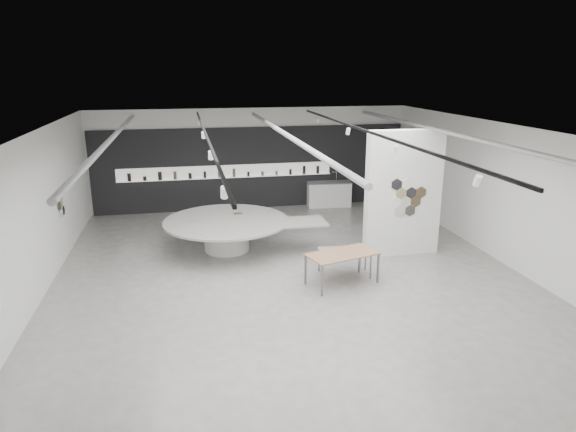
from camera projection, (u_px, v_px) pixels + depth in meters
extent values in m
cube|color=#989590|center=(290.00, 276.00, 13.42)|extent=(12.00, 14.00, 0.01)
cube|color=silver|center=(290.00, 129.00, 12.36)|extent=(12.00, 14.00, 0.01)
cube|color=white|center=(252.00, 159.00, 19.48)|extent=(12.00, 0.01, 3.80)
cube|color=white|center=(406.00, 350.00, 6.30)|extent=(12.00, 0.01, 3.80)
cube|color=white|center=(504.00, 194.00, 14.05)|extent=(0.01, 14.00, 3.80)
cube|color=white|center=(33.00, 219.00, 11.74)|extent=(0.01, 14.00, 3.80)
cylinder|color=#939396|center=(111.00, 139.00, 12.07)|extent=(0.12, 12.00, 0.12)
cylinder|color=#939396|center=(286.00, 134.00, 12.88)|extent=(0.12, 12.00, 0.12)
cylinder|color=#939396|center=(440.00, 130.00, 13.69)|extent=(0.12, 12.00, 0.12)
cube|color=black|center=(206.00, 136.00, 12.00)|extent=(0.05, 13.00, 0.06)
cylinder|color=white|center=(224.00, 192.00, 7.35)|extent=(0.11, 0.18, 0.21)
cylinder|color=white|center=(211.00, 155.00, 10.46)|extent=(0.11, 0.18, 0.21)
cylinder|color=white|center=(204.00, 135.00, 13.56)|extent=(0.11, 0.18, 0.21)
cylinder|color=white|center=(199.00, 122.00, 16.66)|extent=(0.11, 0.18, 0.21)
cube|color=black|center=(368.00, 132.00, 12.77)|extent=(0.05, 13.00, 0.06)
cylinder|color=white|center=(477.00, 180.00, 8.12)|extent=(0.11, 0.18, 0.21)
cylinder|color=white|center=(395.00, 149.00, 11.22)|extent=(0.11, 0.18, 0.21)
cylinder|color=white|center=(348.00, 131.00, 14.33)|extent=(0.11, 0.18, 0.21)
cylinder|color=white|center=(318.00, 120.00, 17.43)|extent=(0.11, 0.18, 0.21)
cylinder|color=white|center=(61.00, 213.00, 14.25)|extent=(0.03, 0.28, 0.28)
cylinder|color=black|center=(63.00, 210.00, 14.49)|extent=(0.03, 0.28, 0.28)
cylinder|color=#96895C|center=(61.00, 204.00, 14.31)|extent=(0.03, 0.28, 0.28)
cylinder|color=black|center=(59.00, 206.00, 14.06)|extent=(0.03, 0.28, 0.28)
cylinder|color=beige|center=(59.00, 197.00, 14.12)|extent=(0.03, 0.28, 0.28)
cylinder|color=#4B3C25|center=(61.00, 195.00, 14.36)|extent=(0.03, 0.28, 0.28)
cube|color=black|center=(253.00, 168.00, 19.52)|extent=(11.80, 0.10, 3.10)
cube|color=white|center=(227.00, 171.00, 19.28)|extent=(8.00, 0.06, 0.46)
cube|color=white|center=(227.00, 177.00, 19.29)|extent=(8.00, 0.18, 0.02)
cylinder|color=black|center=(129.00, 177.00, 18.56)|extent=(0.13, 0.13, 0.29)
cylinder|color=black|center=(145.00, 178.00, 18.69)|extent=(0.13, 0.13, 0.15)
cylinder|color=black|center=(160.00, 176.00, 18.77)|extent=(0.14, 0.14, 0.30)
cylinder|color=brown|center=(175.00, 175.00, 18.88)|extent=(0.12, 0.12, 0.29)
cylinder|color=black|center=(190.00, 176.00, 18.99)|extent=(0.12, 0.12, 0.21)
cylinder|color=black|center=(205.00, 175.00, 19.09)|extent=(0.10, 0.10, 0.25)
cylinder|color=brown|center=(220.00, 173.00, 19.19)|extent=(0.12, 0.12, 0.30)
cylinder|color=brown|center=(234.00, 173.00, 19.29)|extent=(0.10, 0.10, 0.31)
cylinder|color=black|center=(248.00, 174.00, 19.42)|extent=(0.09, 0.09, 0.17)
cylinder|color=brown|center=(263.00, 174.00, 19.52)|extent=(0.10, 0.10, 0.16)
cylinder|color=brown|center=(277.00, 173.00, 19.63)|extent=(0.09, 0.09, 0.15)
cylinder|color=black|center=(290.00, 172.00, 19.72)|extent=(0.09, 0.09, 0.21)
cylinder|color=black|center=(304.00, 170.00, 19.81)|extent=(0.11, 0.11, 0.31)
cylinder|color=black|center=(318.00, 170.00, 19.92)|extent=(0.11, 0.11, 0.29)
cube|color=white|center=(403.00, 194.00, 14.53)|extent=(2.20, 0.35, 3.60)
cylinder|color=beige|center=(406.00, 202.00, 14.41)|extent=(0.34, 0.03, 0.34)
cylinder|color=#4B3C25|center=(415.00, 201.00, 14.47)|extent=(0.34, 0.03, 0.34)
cylinder|color=white|center=(396.00, 203.00, 14.35)|extent=(0.34, 0.03, 0.34)
cylinder|color=black|center=(411.00, 193.00, 14.37)|extent=(0.34, 0.03, 0.34)
cylinder|color=#96895C|center=(401.00, 193.00, 14.31)|extent=(0.34, 0.03, 0.34)
cylinder|color=black|center=(410.00, 211.00, 14.51)|extent=(0.34, 0.03, 0.34)
cylinder|color=beige|center=(400.00, 211.00, 14.45)|extent=(0.34, 0.03, 0.34)
cylinder|color=#4B3C25|center=(421.00, 192.00, 14.42)|extent=(0.34, 0.03, 0.34)
cylinder|color=white|center=(407.00, 184.00, 14.27)|extent=(0.34, 0.03, 0.34)
cylinder|color=black|center=(397.00, 185.00, 14.21)|extent=(0.34, 0.03, 0.34)
cylinder|color=white|center=(227.00, 236.00, 15.19)|extent=(1.35, 1.35, 0.87)
cylinder|color=#9C9993|center=(226.00, 221.00, 15.06)|extent=(3.73, 3.73, 0.06)
cube|color=#9C9993|center=(298.00, 222.00, 14.94)|extent=(1.65, 1.05, 0.06)
cube|color=#96895C|center=(191.00, 222.00, 14.87)|extent=(0.26, 0.19, 0.01)
cube|color=#4B3C25|center=(238.00, 213.00, 15.70)|extent=(0.26, 0.19, 0.01)
cube|color=#A17353|center=(342.00, 254.00, 12.70)|extent=(1.91, 1.33, 0.03)
cube|color=slate|center=(322.00, 281.00, 12.10)|extent=(0.05, 0.05, 0.78)
cube|color=slate|center=(305.00, 270.00, 12.77)|extent=(0.05, 0.05, 0.78)
cube|color=slate|center=(378.00, 269.00, 12.85)|extent=(0.05, 0.05, 0.78)
cube|color=slate|center=(360.00, 259.00, 13.51)|extent=(0.05, 0.05, 0.78)
cube|color=gray|center=(345.00, 251.00, 13.28)|extent=(1.41, 0.83, 0.03)
cube|color=slate|center=(322.00, 268.00, 13.05)|extent=(0.04, 0.04, 0.66)
cube|color=slate|center=(319.00, 260.00, 13.62)|extent=(0.04, 0.04, 0.66)
cube|color=slate|center=(371.00, 267.00, 13.14)|extent=(0.04, 0.04, 0.66)
cube|color=slate|center=(366.00, 258.00, 13.71)|extent=(0.04, 0.04, 0.66)
cube|color=white|center=(329.00, 195.00, 20.00)|extent=(1.70, 0.74, 0.93)
cube|color=gray|center=(329.00, 182.00, 19.87)|extent=(1.74, 0.79, 0.03)
cylinder|color=silver|center=(336.00, 176.00, 20.00)|extent=(0.03, 0.03, 0.37)
cylinder|color=silver|center=(334.00, 172.00, 19.94)|extent=(0.17, 0.04, 0.02)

